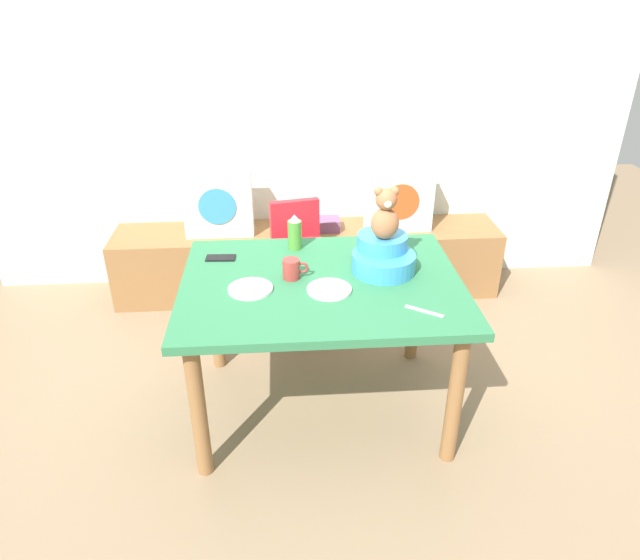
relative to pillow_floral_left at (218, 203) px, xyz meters
The scene contains 16 objects.
ground_plane 1.51m from the pillow_floral_left, 64.62° to the right, with size 8.00×8.00×0.00m, color #8C7256.
back_wall 0.90m from the pillow_floral_left, 26.71° to the left, with size 4.40×0.10×2.60m, color silver.
window_bench 0.73m from the pillow_floral_left, ahead, with size 2.60×0.44×0.46m, color olive.
pillow_floral_left is the anchor object (origin of this frame).
pillow_floral_right 1.18m from the pillow_floral_left, ahead, with size 0.44×0.15×0.44m.
book_stack 0.72m from the pillow_floral_left, ahead, with size 0.20×0.14×0.08m, color #764D76.
dining_table 1.35m from the pillow_floral_left, 64.62° to the right, with size 1.29×0.98×0.74m.
highchair 0.68m from the pillow_floral_left, 39.17° to the right, with size 0.38×0.50×0.79m.
infant_seat_teal 1.43m from the pillow_floral_left, 52.00° to the right, with size 0.30×0.33×0.16m.
teddy_bear 1.46m from the pillow_floral_left, 52.02° to the right, with size 0.13×0.12×0.25m.
ketchup_bottle 0.99m from the pillow_floral_left, 61.32° to the right, with size 0.07×0.07×0.18m.
coffee_mug 1.27m from the pillow_floral_left, 69.43° to the right, with size 0.12×0.08×0.09m.
dinner_plate_near 1.31m from the pillow_floral_left, 78.76° to the right, with size 0.20×0.20×0.01m, color white.
dinner_plate_far 1.45m from the pillow_floral_left, 65.27° to the right, with size 0.20×0.20×0.01m, color white.
cell_phone 0.96m from the pillow_floral_left, 84.20° to the right, with size 0.07×0.14×0.01m, color black.
table_fork 1.81m from the pillow_floral_left, 57.11° to the right, with size 0.02×0.17×0.01m, color silver.
Camera 1 is at (-0.18, -2.29, 1.98)m, focal length 31.90 mm.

